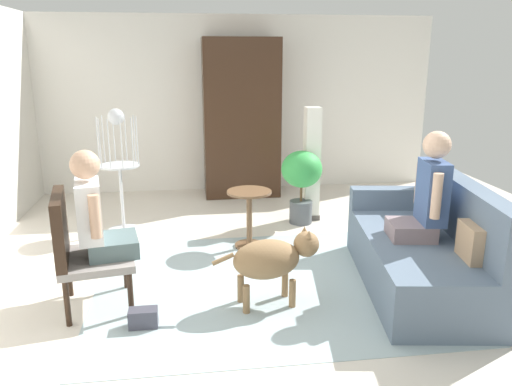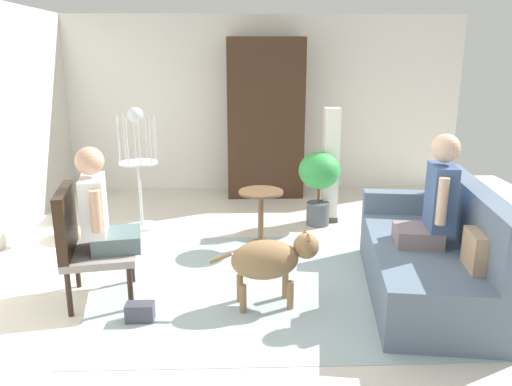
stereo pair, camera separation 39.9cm
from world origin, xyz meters
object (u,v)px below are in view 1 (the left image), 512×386
(armchair, at_px, (78,245))
(person_on_couch, at_px, (427,194))
(person_on_armchair, at_px, (96,214))
(round_end_table, at_px, (249,213))
(handbag, at_px, (143,318))
(armoire_cabinet, at_px, (241,119))
(dog, at_px, (272,258))
(potted_plant, at_px, (302,176))
(bird_cage_stand, at_px, (119,166))
(column_lamp, at_px, (312,165))
(couch, at_px, (425,251))

(armchair, xyz_separation_m, person_on_couch, (2.85, -0.00, 0.30))
(person_on_armchair, distance_m, round_end_table, 1.78)
(person_on_couch, distance_m, handbag, 2.50)
(handbag, bearing_deg, person_on_couch, 8.94)
(person_on_couch, height_order, armoire_cabinet, armoire_cabinet)
(dog, bearing_deg, potted_plant, 70.85)
(dog, relative_size, bird_cage_stand, 0.62)
(armoire_cabinet, bearing_deg, handbag, -107.45)
(dog, height_order, potted_plant, potted_plant)
(potted_plant, relative_size, column_lamp, 0.64)
(dog, xyz_separation_m, handbag, (-1.01, -0.23, -0.33))
(bird_cage_stand, bearing_deg, armchair, -93.63)
(couch, xyz_separation_m, potted_plant, (-0.69, 1.82, 0.25))
(handbag, bearing_deg, armchair, 143.48)
(round_end_table, bearing_deg, bird_cage_stand, 154.07)
(person_on_couch, bearing_deg, person_on_armchair, 179.37)
(handbag, bearing_deg, person_on_armchair, 131.09)
(bird_cage_stand, bearing_deg, armoire_cabinet, 43.31)
(potted_plant, distance_m, armoire_cabinet, 1.60)
(person_on_couch, bearing_deg, couch, 26.96)
(armchair, relative_size, person_on_couch, 1.04)
(dog, xyz_separation_m, column_lamp, (0.84, 2.13, 0.28))
(person_on_armchair, xyz_separation_m, potted_plant, (2.05, 1.81, -0.20))
(column_lamp, height_order, armoire_cabinet, armoire_cabinet)
(person_on_couch, height_order, person_on_armchair, person_on_couch)
(person_on_armchair, relative_size, potted_plant, 0.96)
(bird_cage_stand, xyz_separation_m, armoire_cabinet, (1.52, 1.44, 0.33))
(person_on_couch, relative_size, round_end_table, 1.49)
(couch, height_order, bird_cage_stand, bird_cage_stand)
(person_on_couch, relative_size, potted_plant, 1.04)
(person_on_couch, distance_m, dog, 1.42)
(person_on_couch, height_order, dog, person_on_couch)
(couch, xyz_separation_m, person_on_couch, (-0.04, -0.02, 0.52))
(round_end_table, distance_m, handbag, 1.83)
(couch, height_order, dog, couch)
(potted_plant, bearing_deg, person_on_armchair, -138.52)
(round_end_table, height_order, dog, dog)
(bird_cage_stand, distance_m, armoire_cabinet, 2.12)
(dog, relative_size, handbag, 4.11)
(dog, bearing_deg, couch, 6.64)
(round_end_table, bearing_deg, person_on_couch, -39.99)
(dog, distance_m, potted_plant, 2.10)
(dog, xyz_separation_m, potted_plant, (0.69, 1.98, 0.18))
(potted_plant, bearing_deg, person_on_couch, -70.56)
(dog, height_order, bird_cage_stand, bird_cage_stand)
(armoire_cabinet, height_order, handbag, armoire_cabinet)
(round_end_table, relative_size, bird_cage_stand, 0.44)
(round_end_table, bearing_deg, column_lamp, 44.43)
(bird_cage_stand, height_order, potted_plant, bird_cage_stand)
(column_lamp, bearing_deg, armoire_cabinet, 119.76)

